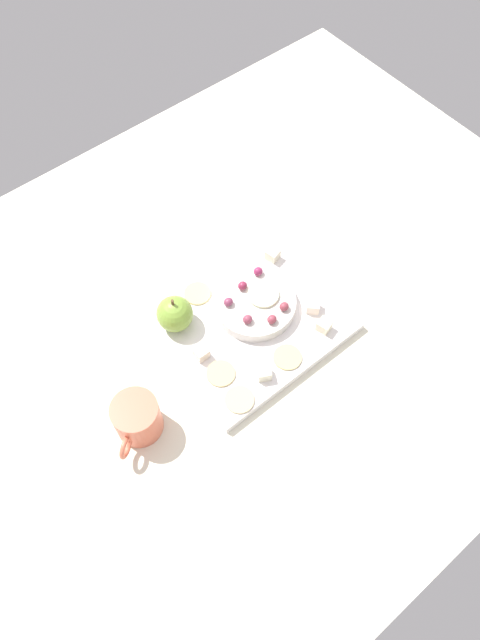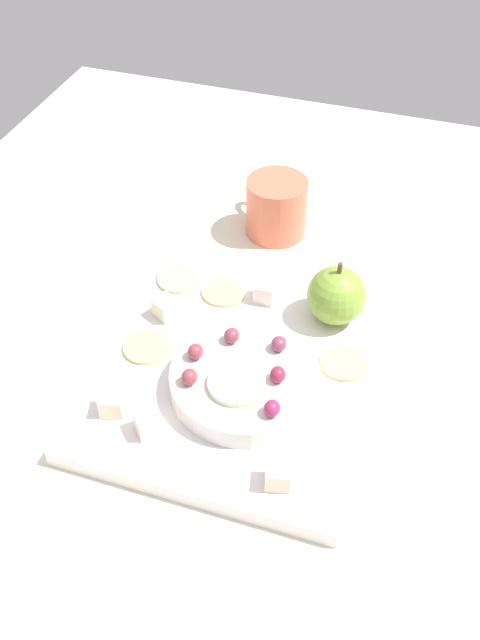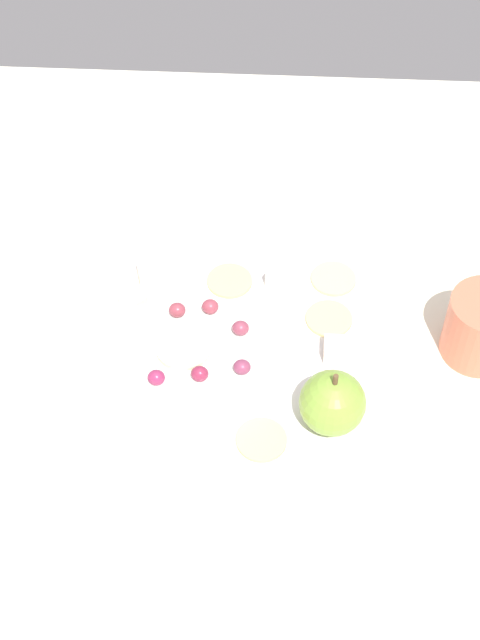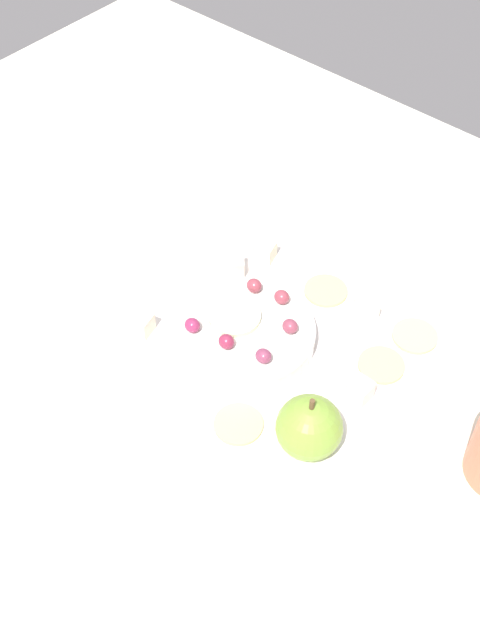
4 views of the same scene
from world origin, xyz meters
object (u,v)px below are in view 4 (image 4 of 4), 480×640
grape_4 (263,356)px  cracker_3 (238,424)px  cracker_1 (415,336)px  cracker_2 (326,291)px  serving_dish (246,335)px  cheese_cube_0 (234,266)px  cheese_cube_4 (141,324)px  cracker_0 (381,365)px  grape_3 (254,286)px  cheese_cube_3 (366,308)px  cheese_cube_2 (360,390)px  grape_1 (290,326)px  platter (272,352)px  cheese_cube_1 (265,251)px  apple_slice_0 (233,315)px  apple_whole (309,427)px  grape_0 (282,297)px  grape_2 (192,325)px  grape_5 (226,342)px

grape_4 → cracker_3: bearing=108.8°
cracker_1 → cracker_2: bearing=4.5°
serving_dish → cheese_cube_0: bearing=-42.4°
cheese_cube_4 → cracker_0: 26.66cm
cheese_cube_4 → grape_3: size_ratio=1.30×
cheese_cube_3 → cracker_0: size_ratio=0.45×
cheese_cube_0 → cheese_cube_2: bearing=166.5°
cheese_cube_0 → grape_1: size_ratio=1.30×
cracker_1 → platter: bearing=45.5°
cheese_cube_1 → cracker_2: bearing=-178.0°
cheese_cube_4 → cracker_2: bearing=-123.5°
platter → grape_1: size_ratio=18.18×
platter → cracker_2: (0.43, -10.46, 1.16)cm
apple_slice_0 → cheese_cube_0: bearing=-50.0°
cheese_cube_4 → cracker_0: size_ratio=0.45×
serving_dish → cracker_2: (-2.22, -11.85, -1.00)cm
apple_whole → cracker_1: (-0.49, -18.98, -3.10)cm
cheese_cube_2 → grape_3: size_ratio=1.30×
cracker_2 → grape_0: 7.23cm
serving_dish → grape_4: (-4.34, 2.23, 1.97)cm
cheese_cube_1 → apple_slice_0: (-4.68, 11.26, 1.55)cm
grape_2 → cheese_cube_2: bearing=-161.4°
apple_whole → grape_1: (9.43, -8.96, -0.10)cm
cheese_cube_1 → cheese_cube_4: (3.02, 17.86, 0.00)cm
grape_1 → grape_2: bearing=39.9°
platter → grape_4: bearing=115.0°
apple_whole → cheese_cube_4: 23.26cm
cheese_cube_0 → cheese_cube_3: same height
apple_whole → grape_0: size_ratio=3.72×
cracker_0 → grape_3: grape_3 is taller
grape_1 → grape_5: same height
grape_4 → grape_0: bearing=-64.0°
grape_0 → cracker_2: bearing=-104.5°
platter → cracker_3: cracker_3 is taller
platter → grape_2: 9.60cm
cheese_cube_0 → cheese_cube_2: 22.40cm
cracker_1 → apple_slice_0: (15.95, 12.49, 2.50)cm
cheese_cube_0 → grape_5: bearing=127.5°
grape_3 → grape_4: bearing=135.6°
cheese_cube_3 → platter: bearing=64.2°
cheese_cube_3 → grape_2: size_ratio=1.30×
serving_dish → cheese_cube_0: serving_dish is taller
cheese_cube_3 → cheese_cube_0: bearing=16.4°
grape_4 → apple_slice_0: size_ratio=0.31×
cracker_0 → cracker_2: size_ratio=1.00×
cheese_cube_4 → grape_2: (-5.68, -2.33, 2.05)cm
apple_slice_0 → platter: bearing=-166.8°
grape_1 → grape_2: size_ratio=1.00×
cheese_cube_2 → cracker_0: (0.51, -4.90, -0.95)cm
grape_3 → grape_2: bearing=81.8°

